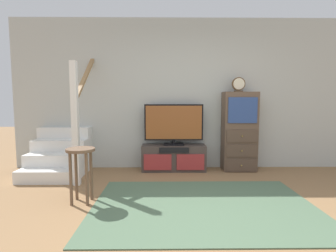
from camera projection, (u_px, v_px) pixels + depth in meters
ground_plane at (213, 232)px, 2.46m from camera, size 20.00×20.00×0.00m
back_wall at (190, 94)px, 4.78m from camera, size 6.40×0.12×2.70m
area_rug at (204, 206)px, 3.06m from camera, size 2.60×1.80×0.01m
media_console at (174, 158)px, 4.62m from camera, size 1.12×0.38×0.45m
television at (174, 123)px, 4.59m from camera, size 1.03×0.22×0.72m
side_cabinet at (239, 132)px, 4.60m from camera, size 0.58×0.38×1.39m
desk_clock at (239, 85)px, 4.50m from camera, size 0.23×0.08×0.25m
staircase at (64, 150)px, 4.60m from camera, size 1.00×1.36×2.20m
bar_stool_near at (81, 162)px, 3.13m from camera, size 0.34×0.34×0.67m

